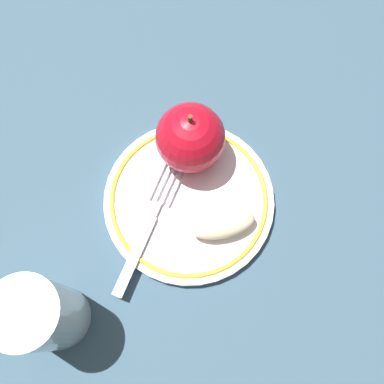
# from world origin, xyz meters

# --- Properties ---
(ground_plane) EXTENTS (2.00, 2.00, 0.00)m
(ground_plane) POSITION_xyz_m (0.00, 0.00, 0.00)
(ground_plane) COLOR #365163
(plate) EXTENTS (0.20, 0.20, 0.02)m
(plate) POSITION_xyz_m (0.00, 0.00, 0.01)
(plate) COLOR white
(plate) RESTS_ON ground_plane
(apple_red_whole) EXTENTS (0.08, 0.08, 0.09)m
(apple_red_whole) POSITION_xyz_m (0.01, 0.06, 0.06)
(apple_red_whole) COLOR red
(apple_red_whole) RESTS_ON plate
(apple_slice_front) EXTENTS (0.08, 0.04, 0.02)m
(apple_slice_front) POSITION_xyz_m (0.03, -0.04, 0.03)
(apple_slice_front) COLOR beige
(apple_slice_front) RESTS_ON plate
(fork) EXTENTS (0.10, 0.16, 0.00)m
(fork) POSITION_xyz_m (-0.05, -0.03, 0.02)
(fork) COLOR silver
(fork) RESTS_ON plate
(drinking_glass) EXTENTS (0.07, 0.07, 0.12)m
(drinking_glass) POSITION_xyz_m (-0.16, -0.12, 0.06)
(drinking_glass) COLOR silver
(drinking_glass) RESTS_ON ground_plane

